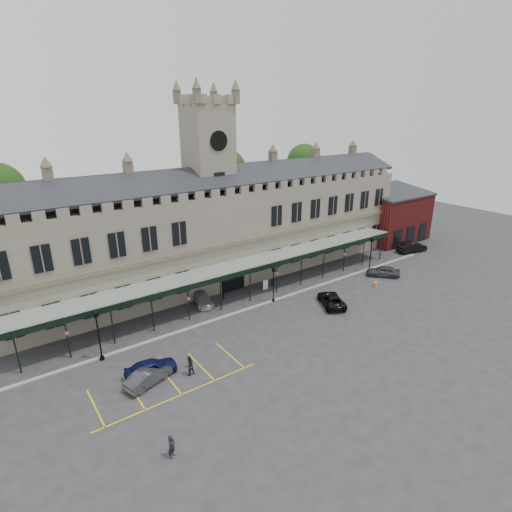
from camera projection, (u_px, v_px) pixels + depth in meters
ground at (289, 325)px, 41.95m from camera, size 140.00×140.00×0.00m
station_building at (212, 232)px, 51.91m from camera, size 60.00×10.36×17.30m
clock_tower at (209, 180)px, 49.71m from camera, size 5.60×5.60×24.80m
canopy at (249, 281)px, 46.84m from camera, size 50.00×4.10×4.30m
brick_annex at (392, 216)px, 69.08m from camera, size 12.40×8.36×9.23m
kerb at (259, 305)px, 46.14m from camera, size 60.00×0.40×0.12m
parking_markings at (172, 382)px, 33.14m from camera, size 16.00×6.00×0.01m
tree_behind_mid at (226, 170)px, 61.08m from camera, size 6.00×6.00×16.00m
tree_behind_right at (304, 162)px, 69.84m from camera, size 6.00×6.00×16.00m
lamp_post_left at (98, 330)px, 35.12m from camera, size 0.48×0.48×5.12m
lamp_post_mid at (274, 281)px, 46.30m from camera, size 0.43×0.43×4.50m
lamp_post_right at (371, 251)px, 55.05m from camera, size 0.49×0.49×5.18m
traffic_cone at (375, 283)px, 51.30m from camera, size 0.49×0.49×0.78m
sign_board at (265, 285)px, 50.32m from camera, size 0.71×0.11×1.22m
bollard_left at (223, 295)px, 47.68m from camera, size 0.17×0.17×0.98m
bollard_right at (272, 283)px, 51.31m from camera, size 0.17×0.17×0.93m
car_left_a at (151, 368)px, 33.77m from camera, size 4.53×2.23×1.49m
car_left_b at (148, 376)px, 32.76m from camera, size 4.39×2.64×1.37m
car_taxi at (202, 299)px, 46.47m from camera, size 2.73×4.69×1.28m
car_van at (331, 300)px, 46.15m from camera, size 4.23×5.41×1.37m
car_right_a at (383, 271)px, 54.22m from camera, size 4.18×4.38×1.47m
car_right_b at (412, 247)px, 63.65m from camera, size 5.31×2.77×1.67m
person_a at (172, 446)px, 25.69m from camera, size 0.74×0.69×1.71m
person_b at (189, 365)px, 33.82m from camera, size 0.92×0.75×1.78m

